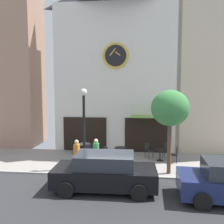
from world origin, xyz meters
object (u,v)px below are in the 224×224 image
object	(u,v)px
cafe_table_center_left	(160,153)
cafe_chair_right_end	(148,149)
pedestrian_green	(96,154)
cafe_chair_mid_row	(167,149)
cafe_chair_near_tree	(175,154)
cafe_chair_by_entrance	(88,150)
street_tree	(170,109)
cafe_chair_facing_street	(75,145)
cafe_table_near_door	(84,147)
street_lamp	(84,128)
parked_car_black	(105,172)
cafe_chair_left_end	(107,152)
cafe_table_rightmost	(121,151)
pedestrian_orange	(77,155)

from	to	relation	value
cafe_table_center_left	cafe_chair_right_end	distance (m)	0.85
pedestrian_green	cafe_chair_mid_row	bearing A→B (deg)	34.59
pedestrian_green	cafe_table_center_left	bearing A→B (deg)	30.29
cafe_chair_near_tree	cafe_chair_by_entrance	distance (m)	5.14
street_tree	cafe_chair_facing_street	distance (m)	7.07
street_tree	cafe_table_near_door	bearing A→B (deg)	150.18
street_lamp	parked_car_black	bearing A→B (deg)	-60.67
street_tree	cafe_chair_near_tree	distance (m)	3.34
street_lamp	cafe_chair_left_end	size ratio (longest dim) A/B	4.72
cafe_table_rightmost	cafe_chair_near_tree	world-z (taller)	cafe_chair_near_tree
cafe_chair_facing_street	street_lamp	bearing A→B (deg)	-66.25
street_tree	cafe_chair_left_end	world-z (taller)	street_tree
cafe_chair_near_tree	parked_car_black	world-z (taller)	parked_car_black
pedestrian_green	cafe_chair_left_end	bearing A→B (deg)	77.15
cafe_table_near_door	cafe_chair_by_entrance	size ratio (longest dim) A/B	0.87
cafe_table_near_door	cafe_table_center_left	bearing A→B (deg)	-8.81
street_tree	parked_car_black	world-z (taller)	street_tree
parked_car_black	street_lamp	bearing A→B (deg)	119.33
cafe_chair_by_entrance	cafe_chair_left_end	bearing A→B (deg)	-19.30
cafe_table_rightmost	street_lamp	bearing A→B (deg)	-136.55
cafe_chair_mid_row	pedestrian_green	distance (m)	4.82
parked_car_black	cafe_chair_facing_street	bearing A→B (deg)	116.44
street_tree	cafe_chair_by_entrance	size ratio (longest dim) A/B	4.66
cafe_chair_facing_street	parked_car_black	bearing A→B (deg)	-63.56
cafe_chair_mid_row	cafe_chair_near_tree	bearing A→B (deg)	-70.93
parked_car_black	cafe_table_center_left	bearing A→B (deg)	58.08
cafe_table_center_left	cafe_chair_by_entrance	distance (m)	4.31
cafe_table_center_left	pedestrian_orange	xyz separation A→B (m)	(-4.42, -2.36, 0.37)
cafe_chair_by_entrance	cafe_table_center_left	bearing A→B (deg)	0.13
cafe_chair_right_end	cafe_table_rightmost	bearing A→B (deg)	-160.80
street_lamp	cafe_chair_mid_row	world-z (taller)	street_lamp
cafe_table_near_door	cafe_chair_by_entrance	bearing A→B (deg)	-61.45
cafe_chair_right_end	pedestrian_green	xyz separation A→B (m)	(-2.80, -2.55, 0.33)
cafe_table_rightmost	cafe_chair_facing_street	distance (m)	3.32
cafe_chair_left_end	cafe_chair_facing_street	world-z (taller)	same
cafe_chair_mid_row	cafe_chair_facing_street	bearing A→B (deg)	175.95
cafe_chair_mid_row	cafe_table_near_door	bearing A→B (deg)	179.64
street_tree	cafe_table_center_left	size ratio (longest dim) A/B	5.83
cafe_chair_facing_street	pedestrian_orange	size ratio (longest dim) A/B	0.54
cafe_chair_by_entrance	street_tree	bearing A→B (deg)	-24.76
cafe_table_center_left	cafe_chair_facing_street	size ratio (longest dim) A/B	0.80
cafe_chair_right_end	pedestrian_orange	xyz separation A→B (m)	(-3.74, -2.88, 0.33)
cafe_chair_by_entrance	pedestrian_orange	size ratio (longest dim) A/B	0.54
street_lamp	cafe_chair_by_entrance	distance (m)	2.42
pedestrian_orange	parked_car_black	bearing A→B (deg)	-49.32
pedestrian_green	parked_car_black	xyz separation A→B (m)	(0.76, -2.32, -0.10)
cafe_table_near_door	cafe_table_center_left	distance (m)	4.77
cafe_chair_left_end	pedestrian_orange	bearing A→B (deg)	-124.08
pedestrian_green	pedestrian_orange	bearing A→B (deg)	-160.50
street_lamp	cafe_chair_right_end	world-z (taller)	street_lamp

